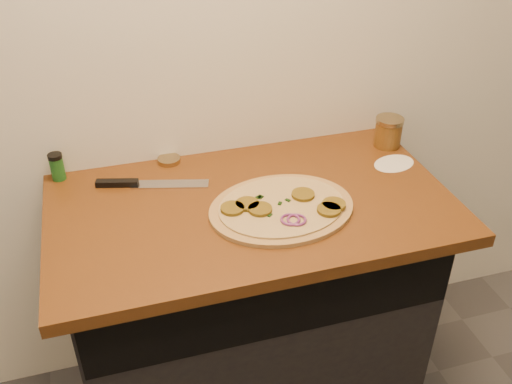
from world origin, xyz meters
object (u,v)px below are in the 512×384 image
object	(u,v)px
pizza	(282,208)
chefs_knife	(142,184)
spice_shaker	(57,167)
salsa_jar	(388,132)

from	to	relation	value
pizza	chefs_knife	size ratio (longest dim) A/B	1.33
spice_shaker	chefs_knife	bearing A→B (deg)	-24.62
chefs_knife	spice_shaker	xyz separation A→B (m)	(-0.25, 0.11, 0.04)
chefs_knife	salsa_jar	bearing A→B (deg)	1.38
pizza	spice_shaker	distance (m)	0.72
chefs_knife	spice_shaker	world-z (taller)	spice_shaker
pizza	spice_shaker	size ratio (longest dim) A/B	5.17
salsa_jar	chefs_knife	bearing A→B (deg)	-178.62
pizza	spice_shaker	bearing A→B (deg)	149.55
salsa_jar	spice_shaker	xyz separation A→B (m)	(-1.10, 0.09, -0.01)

